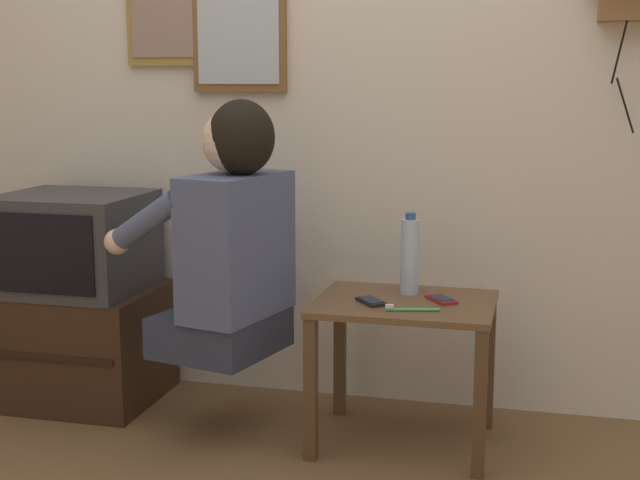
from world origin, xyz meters
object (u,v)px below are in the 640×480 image
Objects in this scene: wall_mirror at (239,13)px; cell_phone_spare at (441,299)px; water_bottle at (410,256)px; television at (74,242)px; person at (230,238)px; framed_picture at (167,6)px; toothbrush at (408,309)px; cell_phone_held at (371,301)px.

wall_mirror is 1.33m from cell_phone_spare.
television is at bearing 179.70° from water_bottle.
television is at bearing 88.25° from person.
television is 1.85× the size of water_bottle.
person reaches higher than cell_phone_spare.
person is 1.03m from framed_picture.
cell_phone_spare is (1.41, -0.09, -0.12)m from television.
wall_mirror is (-0.12, 0.48, 0.78)m from person.
toothbrush is (0.74, -0.53, -0.97)m from wall_mirror.
water_bottle is (0.71, -0.29, -0.84)m from wall_mirror.
television is at bearing -153.95° from wall_mirror.
television is 1.16× the size of framed_picture.
cell_phone_held is at bearing -26.98° from framed_picture.
cell_phone_spare is at bearing -24.20° from wall_mirror.
wall_mirror reaches higher than television.
framed_picture reaches higher than water_bottle.
person is 0.73m from television.
framed_picture is at bearing 179.39° from wall_mirror.
cell_phone_spare is at bearing -67.55° from person.
water_bottle is 0.27m from toothbrush.
cell_phone_spare is 0.48× the size of water_bottle.
framed_picture is at bearing 125.97° from cell_phone_spare.
wall_mirror reaches higher than toothbrush.
television reaches higher than toothbrush.
toothbrush is (0.03, -0.24, -0.13)m from water_bottle.
framed_picture is 1.54m from toothbrush.
wall_mirror is 1.23m from cell_phone_held.
person is 5.10× the size of toothbrush.
water_bottle is at bearing -5.68° from toothbrush.
person reaches higher than water_bottle.
wall_mirror is at bearing 40.90° from toothbrush.
framed_picture is 0.76× the size of wall_mirror.
water_bottle is at bearing 109.84° from cell_phone_spare.
wall_mirror reaches higher than framed_picture.
person is 1.94× the size of framed_picture.
framed_picture reaches higher than television.
framed_picture is 2.63× the size of toothbrush.
person is 0.65m from toothbrush.
person is at bearing -75.67° from wall_mirror.
television is 1.41m from cell_phone_spare.
cell_phone_spare is (0.71, 0.11, -0.20)m from person.
water_bottle is (-0.12, 0.08, 0.13)m from cell_phone_spare.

